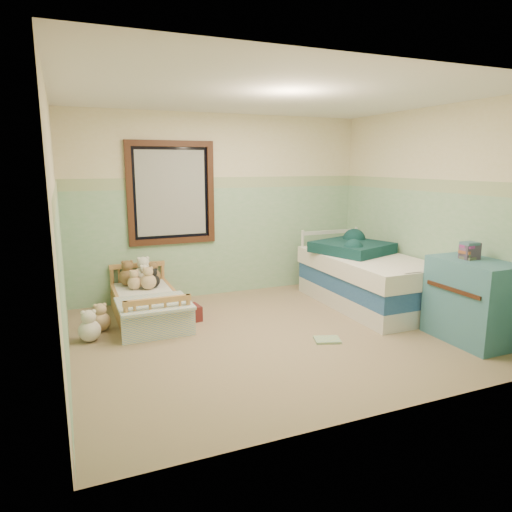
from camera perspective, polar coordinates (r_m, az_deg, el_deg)
name	(u,v)px	position (r m, az deg, el deg)	size (l,w,h in m)	color
floor	(275,335)	(5.13, 2.32, -9.72)	(4.20, 3.60, 0.02)	#756651
ceiling	(277,94)	(4.83, 2.57, 19.39)	(4.20, 3.60, 0.02)	silver
wall_back	(221,206)	(6.49, -4.35, 6.16)	(4.20, 0.04, 2.50)	beige
wall_front	(386,250)	(3.30, 15.79, 0.74)	(4.20, 0.04, 2.50)	beige
wall_left	(57,232)	(4.37, -23.38, 2.75)	(0.04, 3.60, 2.50)	beige
wall_right	(432,213)	(6.02, 20.95, 5.04)	(0.04, 3.60, 2.50)	beige
wainscot_mint	(222,242)	(6.54, -4.24, 1.79)	(4.20, 0.01, 1.50)	#77AA7B
border_strip	(221,183)	(6.45, -4.35, 9.03)	(4.20, 0.01, 0.15)	#5B7E5A
window_frame	(171,193)	(6.25, -10.41, 7.65)	(1.16, 0.06, 1.36)	#401D0E
window_blinds	(171,193)	(6.26, -10.43, 7.66)	(0.92, 0.01, 1.12)	#AFAFA8
toddler_bed_frame	(148,311)	(5.72, -13.24, -6.68)	(0.72, 1.43, 0.18)	#B57A41
toddler_mattress	(147,299)	(5.68, -13.31, -5.22)	(0.66, 1.37, 0.12)	white
patchwork_quilt	(154,303)	(5.23, -12.53, -5.74)	(0.78, 0.72, 0.03)	#719BD4
plush_bed_brown	(128,277)	(6.09, -15.56, -2.53)	(0.22, 0.22, 0.22)	brown
plush_bed_white	(144,275)	(6.11, -13.71, -2.28)	(0.24, 0.24, 0.24)	silver
plush_bed_tan	(135,283)	(5.89, -14.79, -3.22)	(0.17, 0.17, 0.17)	#D6AF81
plush_bed_dark	(153,281)	(5.93, -12.58, -3.04)	(0.17, 0.17, 0.17)	black
plush_floor_cream	(90,331)	(5.19, -19.88, -8.69)	(0.23, 0.23, 0.23)	silver
plush_floor_tan	(101,322)	(5.46, -18.62, -7.69)	(0.21, 0.21, 0.21)	#D6AF81
twin_bed_frame	(366,297)	(6.24, 13.49, -5.00)	(0.97, 1.94, 0.22)	silver
twin_boxspring	(367,281)	(6.18, 13.59, -3.04)	(0.97, 1.94, 0.22)	navy
twin_mattress	(368,265)	(6.13, 13.68, -1.05)	(1.01, 1.98, 0.22)	white
teal_blanket	(352,247)	(6.31, 11.79, 1.04)	(0.83, 0.87, 0.14)	black
dresser	(472,301)	(5.32, 25.12, -5.04)	(0.54, 0.86, 0.86)	teal
book_stack	(470,251)	(5.26, 24.92, 0.59)	(0.17, 0.13, 0.17)	brown
red_pillow	(188,313)	(5.57, -8.46, -7.03)	(0.29, 0.25, 0.18)	maroon
floor_book	(327,340)	(4.99, 8.79, -10.20)	(0.27, 0.20, 0.02)	#D9CF47
extra_plush_0	(148,282)	(5.86, -13.15, -3.12)	(0.19, 0.19, 0.19)	#D6AF81
extra_plush_1	(153,277)	(6.10, -12.58, -2.50)	(0.19, 0.19, 0.19)	brown
extra_plush_2	(145,278)	(6.05, -13.55, -2.72)	(0.18, 0.18, 0.18)	silver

